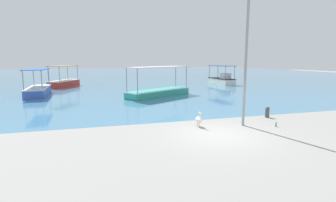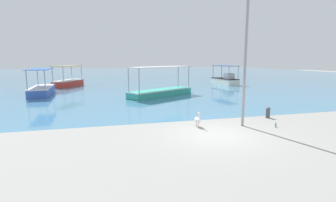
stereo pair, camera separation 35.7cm
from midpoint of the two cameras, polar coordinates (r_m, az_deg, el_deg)
name	(u,v)px [view 1 (the left image)]	position (r m, az deg, el deg)	size (l,w,h in m)	color
ground	(219,135)	(12.30, 10.12, -7.26)	(120.00, 120.00, 0.00)	gray
harbor_water	(117,75)	(58.88, -11.22, 5.62)	(110.00, 90.00, 0.00)	teal
fishing_boat_near_right	(159,91)	(24.57, -2.43, 2.29)	(6.87, 5.08, 2.74)	teal
fishing_boat_far_left	(64,82)	(35.69, -21.93, 3.84)	(3.64, 5.02, 2.60)	red
fishing_boat_outer	(38,90)	(27.98, -26.76, 2.23)	(1.93, 5.66, 2.52)	#3A5EB9
fishing_boat_far_right	(222,80)	(37.04, 11.32, 4.60)	(2.01, 4.87, 2.54)	white
pelican	(199,119)	(13.52, 5.94, -4.02)	(0.29, 0.80, 0.80)	#E0997A
lamp_post	(246,54)	(13.88, 15.93, 9.91)	(0.28, 0.28, 6.69)	gray
mooring_bollard	(267,112)	(16.58, 20.23, -2.18)	(0.25, 0.25, 0.66)	#47474C
glass_bottle	(276,125)	(14.53, 21.79, -4.80)	(0.07, 0.07, 0.27)	#3F7F4C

